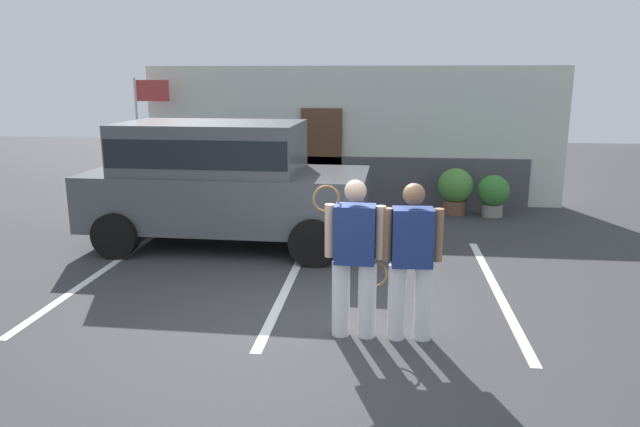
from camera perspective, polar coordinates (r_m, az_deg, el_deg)
The scene contains 11 objects.
ground_plane at distance 6.76m, azimuth -0.64°, elevation -11.05°, with size 40.00×40.00×0.00m, color #38383A.
parking_stripe_0 at distance 9.07m, azimuth -20.74°, elevation -5.50°, with size 0.12×4.40×0.01m, color silver.
parking_stripe_1 at distance 8.20m, azimuth -2.95°, elevation -6.58°, with size 0.12×4.40×0.01m, color silver.
parking_stripe_2 at distance 8.25m, azimuth 16.73°, elevation -7.04°, with size 0.12×4.40×0.01m, color silver.
house_frontage at distance 13.11m, azimuth 3.01°, elevation 7.18°, with size 9.16×0.40×3.00m.
parked_suv at distance 9.84m, azimuth -9.56°, elevation 3.47°, with size 4.63×2.22×2.05m.
tennis_player_man at distance 6.27m, azimuth 3.34°, elevation -4.17°, with size 0.78×0.28×1.73m.
tennis_player_woman at distance 6.27m, azimuth 8.83°, elevation -4.52°, with size 0.90×0.29×1.71m.
potted_plant_by_porch at distance 12.37m, azimuth 13.00°, elevation 2.36°, with size 0.72×0.72×0.95m.
potted_plant_secondary at distance 12.35m, azimuth 16.48°, elevation 1.87°, with size 0.64×0.64×0.84m.
flag_pole at distance 13.53m, azimuth -16.60°, elevation 9.02°, with size 0.80×0.07×2.75m.
Camera 1 is at (0.76, -6.12, 2.77)m, focal length 32.94 mm.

